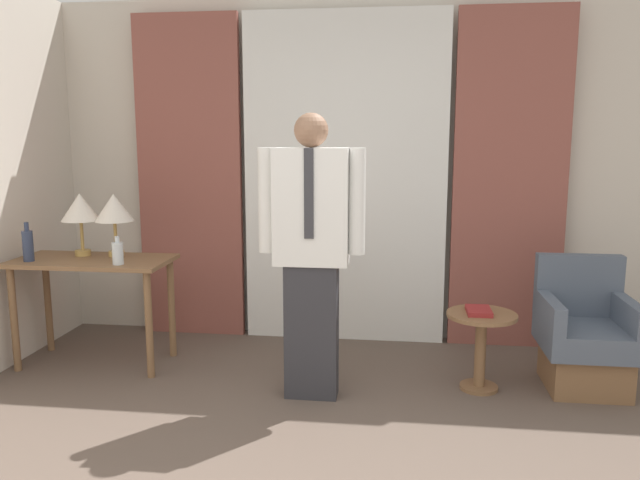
{
  "coord_description": "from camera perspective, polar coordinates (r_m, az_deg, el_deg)",
  "views": [
    {
      "loc": [
        0.42,
        -1.83,
        1.64
      ],
      "look_at": [
        -0.03,
        1.75,
        1.03
      ],
      "focal_mm": 35.0,
      "sensor_mm": 36.0,
      "label": 1
    }
  ],
  "objects": [
    {
      "name": "desk",
      "position": [
        4.73,
        -20.03,
        -3.15
      ],
      "size": [
        1.1,
        0.55,
        0.77
      ],
      "color": "brown",
      "rests_on": "ground_plane"
    },
    {
      "name": "curtain_sheer_center",
      "position": [
        4.92,
        2.27,
        5.48
      ],
      "size": [
        1.59,
        0.06,
        2.58
      ],
      "color": "white",
      "rests_on": "ground_plane"
    },
    {
      "name": "curtain_drape_left",
      "position": [
        5.18,
        -11.81,
        5.49
      ],
      "size": [
        0.85,
        0.06,
        2.58
      ],
      "color": "brown",
      "rests_on": "ground_plane"
    },
    {
      "name": "armchair",
      "position": [
        4.48,
        23.01,
        -8.36
      ],
      "size": [
        0.56,
        0.6,
        0.84
      ],
      "color": "brown",
      "rests_on": "ground_plane"
    },
    {
      "name": "bottle_near_edge",
      "position": [
        4.44,
        -18.01,
        -1.12
      ],
      "size": [
        0.08,
        0.08,
        0.19
      ],
      "color": "silver",
      "rests_on": "desk"
    },
    {
      "name": "side_table",
      "position": [
        4.2,
        14.49,
        -8.63
      ],
      "size": [
        0.45,
        0.45,
        0.51
      ],
      "color": "brown",
      "rests_on": "ground_plane"
    },
    {
      "name": "curtain_drape_right",
      "position": [
        4.97,
        16.94,
        5.12
      ],
      "size": [
        0.85,
        0.06,
        2.58
      ],
      "color": "brown",
      "rests_on": "ground_plane"
    },
    {
      "name": "book",
      "position": [
        4.15,
        14.31,
        -6.29
      ],
      "size": [
        0.15,
        0.22,
        0.03
      ],
      "color": "maroon",
      "rests_on": "side_table"
    },
    {
      "name": "table_lamp_left",
      "position": [
        4.82,
        -21.08,
        2.68
      ],
      "size": [
        0.27,
        0.27,
        0.45
      ],
      "color": "tan",
      "rests_on": "desk"
    },
    {
      "name": "person",
      "position": [
        3.82,
        -0.79,
        -0.61
      ],
      "size": [
        0.66,
        0.22,
        1.77
      ],
      "color": "#2D2D33",
      "rests_on": "ground_plane"
    },
    {
      "name": "wall_back",
      "position": [
        5.04,
        2.4,
        6.26
      ],
      "size": [
        10.0,
        0.06,
        2.7
      ],
      "color": "beige",
      "rests_on": "ground_plane"
    },
    {
      "name": "bottle_by_lamp",
      "position": [
        4.77,
        -25.15,
        -0.43
      ],
      "size": [
        0.07,
        0.07,
        0.27
      ],
      "color": "#2D3851",
      "rests_on": "desk"
    },
    {
      "name": "table_lamp_right",
      "position": [
        4.71,
        -18.32,
        2.68
      ],
      "size": [
        0.27,
        0.27,
        0.45
      ],
      "color": "tan",
      "rests_on": "desk"
    }
  ]
}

